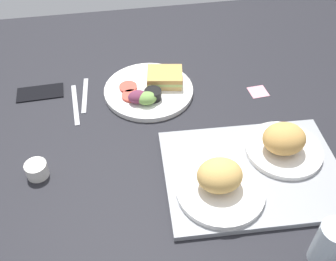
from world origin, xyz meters
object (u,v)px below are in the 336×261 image
at_px(fork, 85,95).
at_px(sticky_note, 258,92).
at_px(cell_phone, 40,92).
at_px(bread_plate_far, 220,182).
at_px(bread_plate_near, 284,143).
at_px(drinking_glass, 329,244).
at_px(knife, 75,104).
at_px(plate_with_salad, 151,89).
at_px(espresso_cup, 37,170).
at_px(serving_tray, 253,173).

bearing_deg(fork, sticky_note, 85.86).
bearing_deg(fork, cell_phone, -100.55).
bearing_deg(bread_plate_far, cell_phone, -46.25).
relative_size(bread_plate_near, drinking_glass, 1.76).
bearing_deg(cell_phone, knife, 143.37).
bearing_deg(fork, plate_with_salad, 87.02).
bearing_deg(plate_with_salad, knife, 3.83).
distance_m(bread_plate_far, knife, 0.53).
bearing_deg(plate_with_salad, sticky_note, 171.46).
height_order(espresso_cup, sticky_note, espresso_cup).
distance_m(bread_plate_near, sticky_note, 0.28).
distance_m(drinking_glass, cell_phone, 0.93).
height_order(plate_with_salad, knife, plate_with_salad).
xyz_separation_m(plate_with_salad, espresso_cup, (0.33, 0.28, 0.00)).
height_order(bread_plate_near, drinking_glass, drinking_glass).
bearing_deg(plate_with_salad, fork, -6.67).
xyz_separation_m(knife, cell_phone, (0.11, -0.08, 0.00)).
xyz_separation_m(cell_phone, sticky_note, (-0.68, 0.11, -0.00)).
bearing_deg(espresso_cup, cell_phone, -87.50).
height_order(serving_tray, knife, serving_tray).
bearing_deg(fork, bread_plate_far, 39.36).
bearing_deg(espresso_cup, sticky_note, -161.16).
distance_m(espresso_cup, fork, 0.33).
height_order(serving_tray, bread_plate_near, bread_plate_near).
bearing_deg(cell_phone, sticky_note, 168.83).
height_order(bread_plate_near, espresso_cup, bread_plate_near).
relative_size(bread_plate_near, fork, 1.19).
xyz_separation_m(bread_plate_near, espresso_cup, (0.64, -0.04, -0.03)).
bearing_deg(bread_plate_near, drinking_glass, 86.04).
relative_size(drinking_glass, knife, 0.61).
height_order(plate_with_salad, drinking_glass, drinking_glass).
height_order(serving_tray, drinking_glass, drinking_glass).
relative_size(knife, sticky_note, 3.39).
bearing_deg(sticky_note, knife, -3.47).
xyz_separation_m(fork, sticky_note, (-0.54, 0.07, -0.00)).
bearing_deg(sticky_note, cell_phone, -9.16).
relative_size(fork, sticky_note, 3.04).
xyz_separation_m(serving_tray, sticky_note, (-0.13, -0.32, -0.01)).
bearing_deg(espresso_cup, fork, -112.32).
relative_size(bread_plate_far, espresso_cup, 3.85).
bearing_deg(sticky_note, espresso_cup, 18.84).
bearing_deg(cell_phone, drinking_glass, 130.96).
xyz_separation_m(serving_tray, cell_phone, (0.56, -0.43, -0.00)).
bearing_deg(serving_tray, plate_with_salad, -60.40).
xyz_separation_m(knife, sticky_note, (-0.57, 0.03, -0.00)).
distance_m(plate_with_salad, drinking_glass, 0.68).
relative_size(cell_phone, sticky_note, 2.57).
distance_m(serving_tray, fork, 0.57).
bearing_deg(espresso_cup, bread_plate_far, 162.72).
xyz_separation_m(serving_tray, espresso_cup, (0.54, -0.09, 0.01)).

